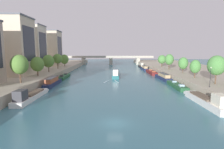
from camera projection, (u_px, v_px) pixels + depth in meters
ground_plane at (115, 123)px, 27.74m from camera, size 400.00×400.00×0.00m
quay_left at (26, 72)px, 81.56m from camera, size 36.00×170.00×2.51m
quay_right at (196, 72)px, 82.55m from camera, size 36.00×170.00×2.51m
barge_midriver at (116, 74)px, 76.32m from camera, size 3.79×17.18×3.51m
wake_behind_barge at (112, 81)px, 64.91m from camera, size 5.59×6.07×0.03m
moored_boat_left_far at (30, 96)px, 40.56m from camera, size 2.98×14.87×3.22m
moored_boat_left_end at (52, 82)px, 57.10m from camera, size 2.33×13.95×2.75m
moored_boat_left_second at (64, 77)px, 72.37m from camera, size 2.56×13.23×2.31m
moored_boat_right_end at (207, 101)px, 36.51m from camera, size 2.70×15.30×3.42m
moored_boat_right_far at (177, 85)px, 54.33m from camera, size 3.03×13.86×2.25m
moored_boat_right_lone at (163, 77)px, 68.57m from camera, size 2.92×14.39×2.51m
moored_boat_right_downstream at (152, 72)px, 86.11m from camera, size 3.15×15.81×2.42m
moored_boat_right_near at (144, 68)px, 102.18m from camera, size 2.49×11.75×2.52m
moored_boat_right_midway at (141, 66)px, 116.32m from camera, size 2.08×11.27×3.24m
tree_left_by_lamp at (19, 65)px, 47.49m from camera, size 4.57×4.57×7.70m
tree_left_nearest at (37, 64)px, 60.80m from camera, size 4.52×4.52×6.62m
tree_left_third at (48, 61)px, 71.88m from camera, size 4.59×4.59×7.01m
tree_left_far at (58, 59)px, 84.85m from camera, size 4.49×4.49×7.13m
tree_left_second at (64, 59)px, 97.66m from camera, size 4.55×4.55×6.52m
tree_right_past_mid at (217, 65)px, 45.88m from camera, size 4.50×4.50×7.54m
tree_right_midway at (195, 67)px, 56.87m from camera, size 3.36×3.36×5.80m
tree_right_distant at (183, 63)px, 68.49m from camera, size 3.66×3.66×6.17m
tree_right_end_of_row at (169, 60)px, 81.96m from camera, size 4.07×4.07×7.08m
tree_right_far at (162, 59)px, 94.64m from camera, size 4.37×4.37×6.29m
lamppost_right_bank at (210, 76)px, 42.38m from camera, size 0.28×0.28×4.85m
building_left_tall at (7, 46)px, 61.93m from camera, size 16.29×11.47×20.54m
building_left_middle at (31, 47)px, 80.39m from camera, size 11.72×10.92×20.28m
building_left_corner at (46, 48)px, 99.92m from camera, size 16.08×10.41×19.77m
bridge_far at (111, 59)px, 140.83m from camera, size 67.43×4.40×6.89m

